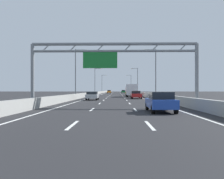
# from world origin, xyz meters

# --- Properties ---
(ground_plane) EXTENTS (260.00, 260.00, 0.00)m
(ground_plane) POSITION_xyz_m (0.00, 100.00, 0.00)
(ground_plane) COLOR #262628
(lane_dash_left_1) EXTENTS (0.16, 3.00, 0.01)m
(lane_dash_left_1) POSITION_xyz_m (-1.80, 12.50, 0.01)
(lane_dash_left_1) COLOR white
(lane_dash_left_1) RESTS_ON ground_plane
(lane_dash_left_2) EXTENTS (0.16, 3.00, 0.01)m
(lane_dash_left_2) POSITION_xyz_m (-1.80, 21.50, 0.01)
(lane_dash_left_2) COLOR white
(lane_dash_left_2) RESTS_ON ground_plane
(lane_dash_left_3) EXTENTS (0.16, 3.00, 0.01)m
(lane_dash_left_3) POSITION_xyz_m (-1.80, 30.50, 0.01)
(lane_dash_left_3) COLOR white
(lane_dash_left_3) RESTS_ON ground_plane
(lane_dash_left_4) EXTENTS (0.16, 3.00, 0.01)m
(lane_dash_left_4) POSITION_xyz_m (-1.80, 39.50, 0.01)
(lane_dash_left_4) COLOR white
(lane_dash_left_4) RESTS_ON ground_plane
(lane_dash_left_5) EXTENTS (0.16, 3.00, 0.01)m
(lane_dash_left_5) POSITION_xyz_m (-1.80, 48.50, 0.01)
(lane_dash_left_5) COLOR white
(lane_dash_left_5) RESTS_ON ground_plane
(lane_dash_left_6) EXTENTS (0.16, 3.00, 0.01)m
(lane_dash_left_6) POSITION_xyz_m (-1.80, 57.50, 0.01)
(lane_dash_left_6) COLOR white
(lane_dash_left_6) RESTS_ON ground_plane
(lane_dash_left_7) EXTENTS (0.16, 3.00, 0.01)m
(lane_dash_left_7) POSITION_xyz_m (-1.80, 66.50, 0.01)
(lane_dash_left_7) COLOR white
(lane_dash_left_7) RESTS_ON ground_plane
(lane_dash_left_8) EXTENTS (0.16, 3.00, 0.01)m
(lane_dash_left_8) POSITION_xyz_m (-1.80, 75.50, 0.01)
(lane_dash_left_8) COLOR white
(lane_dash_left_8) RESTS_ON ground_plane
(lane_dash_left_9) EXTENTS (0.16, 3.00, 0.01)m
(lane_dash_left_9) POSITION_xyz_m (-1.80, 84.50, 0.01)
(lane_dash_left_9) COLOR white
(lane_dash_left_9) RESTS_ON ground_plane
(lane_dash_left_10) EXTENTS (0.16, 3.00, 0.01)m
(lane_dash_left_10) POSITION_xyz_m (-1.80, 93.50, 0.01)
(lane_dash_left_10) COLOR white
(lane_dash_left_10) RESTS_ON ground_plane
(lane_dash_left_11) EXTENTS (0.16, 3.00, 0.01)m
(lane_dash_left_11) POSITION_xyz_m (-1.80, 102.50, 0.01)
(lane_dash_left_11) COLOR white
(lane_dash_left_11) RESTS_ON ground_plane
(lane_dash_left_12) EXTENTS (0.16, 3.00, 0.01)m
(lane_dash_left_12) POSITION_xyz_m (-1.80, 111.50, 0.01)
(lane_dash_left_12) COLOR white
(lane_dash_left_12) RESTS_ON ground_plane
(lane_dash_left_13) EXTENTS (0.16, 3.00, 0.01)m
(lane_dash_left_13) POSITION_xyz_m (-1.80, 120.50, 0.01)
(lane_dash_left_13) COLOR white
(lane_dash_left_13) RESTS_ON ground_plane
(lane_dash_left_14) EXTENTS (0.16, 3.00, 0.01)m
(lane_dash_left_14) POSITION_xyz_m (-1.80, 129.50, 0.01)
(lane_dash_left_14) COLOR white
(lane_dash_left_14) RESTS_ON ground_plane
(lane_dash_left_15) EXTENTS (0.16, 3.00, 0.01)m
(lane_dash_left_15) POSITION_xyz_m (-1.80, 138.50, 0.01)
(lane_dash_left_15) COLOR white
(lane_dash_left_15) RESTS_ON ground_plane
(lane_dash_left_16) EXTENTS (0.16, 3.00, 0.01)m
(lane_dash_left_16) POSITION_xyz_m (-1.80, 147.50, 0.01)
(lane_dash_left_16) COLOR white
(lane_dash_left_16) RESTS_ON ground_plane
(lane_dash_left_17) EXTENTS (0.16, 3.00, 0.01)m
(lane_dash_left_17) POSITION_xyz_m (-1.80, 156.50, 0.01)
(lane_dash_left_17) COLOR white
(lane_dash_left_17) RESTS_ON ground_plane
(lane_dash_right_1) EXTENTS (0.16, 3.00, 0.01)m
(lane_dash_right_1) POSITION_xyz_m (1.80, 12.50, 0.01)
(lane_dash_right_1) COLOR white
(lane_dash_right_1) RESTS_ON ground_plane
(lane_dash_right_2) EXTENTS (0.16, 3.00, 0.01)m
(lane_dash_right_2) POSITION_xyz_m (1.80, 21.50, 0.01)
(lane_dash_right_2) COLOR white
(lane_dash_right_2) RESTS_ON ground_plane
(lane_dash_right_3) EXTENTS (0.16, 3.00, 0.01)m
(lane_dash_right_3) POSITION_xyz_m (1.80, 30.50, 0.01)
(lane_dash_right_3) COLOR white
(lane_dash_right_3) RESTS_ON ground_plane
(lane_dash_right_4) EXTENTS (0.16, 3.00, 0.01)m
(lane_dash_right_4) POSITION_xyz_m (1.80, 39.50, 0.01)
(lane_dash_right_4) COLOR white
(lane_dash_right_4) RESTS_ON ground_plane
(lane_dash_right_5) EXTENTS (0.16, 3.00, 0.01)m
(lane_dash_right_5) POSITION_xyz_m (1.80, 48.50, 0.01)
(lane_dash_right_5) COLOR white
(lane_dash_right_5) RESTS_ON ground_plane
(lane_dash_right_6) EXTENTS (0.16, 3.00, 0.01)m
(lane_dash_right_6) POSITION_xyz_m (1.80, 57.50, 0.01)
(lane_dash_right_6) COLOR white
(lane_dash_right_6) RESTS_ON ground_plane
(lane_dash_right_7) EXTENTS (0.16, 3.00, 0.01)m
(lane_dash_right_7) POSITION_xyz_m (1.80, 66.50, 0.01)
(lane_dash_right_7) COLOR white
(lane_dash_right_7) RESTS_ON ground_plane
(lane_dash_right_8) EXTENTS (0.16, 3.00, 0.01)m
(lane_dash_right_8) POSITION_xyz_m (1.80, 75.50, 0.01)
(lane_dash_right_8) COLOR white
(lane_dash_right_8) RESTS_ON ground_plane
(lane_dash_right_9) EXTENTS (0.16, 3.00, 0.01)m
(lane_dash_right_9) POSITION_xyz_m (1.80, 84.50, 0.01)
(lane_dash_right_9) COLOR white
(lane_dash_right_9) RESTS_ON ground_plane
(lane_dash_right_10) EXTENTS (0.16, 3.00, 0.01)m
(lane_dash_right_10) POSITION_xyz_m (1.80, 93.50, 0.01)
(lane_dash_right_10) COLOR white
(lane_dash_right_10) RESTS_ON ground_plane
(lane_dash_right_11) EXTENTS (0.16, 3.00, 0.01)m
(lane_dash_right_11) POSITION_xyz_m (1.80, 102.50, 0.01)
(lane_dash_right_11) COLOR white
(lane_dash_right_11) RESTS_ON ground_plane
(lane_dash_right_12) EXTENTS (0.16, 3.00, 0.01)m
(lane_dash_right_12) POSITION_xyz_m (1.80, 111.50, 0.01)
(lane_dash_right_12) COLOR white
(lane_dash_right_12) RESTS_ON ground_plane
(lane_dash_right_13) EXTENTS (0.16, 3.00, 0.01)m
(lane_dash_right_13) POSITION_xyz_m (1.80, 120.50, 0.01)
(lane_dash_right_13) COLOR white
(lane_dash_right_13) RESTS_ON ground_plane
(lane_dash_right_14) EXTENTS (0.16, 3.00, 0.01)m
(lane_dash_right_14) POSITION_xyz_m (1.80, 129.50, 0.01)
(lane_dash_right_14) COLOR white
(lane_dash_right_14) RESTS_ON ground_plane
(lane_dash_right_15) EXTENTS (0.16, 3.00, 0.01)m
(lane_dash_right_15) POSITION_xyz_m (1.80, 138.50, 0.01)
(lane_dash_right_15) COLOR white
(lane_dash_right_15) RESTS_ON ground_plane
(lane_dash_right_16) EXTENTS (0.16, 3.00, 0.01)m
(lane_dash_right_16) POSITION_xyz_m (1.80, 147.50, 0.01)
(lane_dash_right_16) COLOR white
(lane_dash_right_16) RESTS_ON ground_plane
(lane_dash_right_17) EXTENTS (0.16, 3.00, 0.01)m
(lane_dash_right_17) POSITION_xyz_m (1.80, 156.50, 0.01)
(lane_dash_right_17) COLOR white
(lane_dash_right_17) RESTS_ON ground_plane
(edge_line_left) EXTENTS (0.16, 176.00, 0.01)m
(edge_line_left) POSITION_xyz_m (-5.25, 88.00, 0.01)
(edge_line_left) COLOR white
(edge_line_left) RESTS_ON ground_plane
(edge_line_right) EXTENTS (0.16, 176.00, 0.01)m
(edge_line_right) POSITION_xyz_m (5.25, 88.00, 0.01)
(edge_line_right) COLOR white
(edge_line_right) RESTS_ON ground_plane
(barrier_left) EXTENTS (0.45, 220.00, 0.95)m
(barrier_left) POSITION_xyz_m (-6.90, 110.00, 0.47)
(barrier_left) COLOR #9E9E99
(barrier_left) RESTS_ON ground_plane
(barrier_right) EXTENTS (0.45, 220.00, 0.95)m
(barrier_right) POSITION_xyz_m (6.90, 110.00, 0.47)
(barrier_right) COLOR #9E9E99
(barrier_right) RESTS_ON ground_plane
(sign_gantry) EXTENTS (16.64, 0.36, 6.36)m
(sign_gantry) POSITION_xyz_m (-0.18, 25.35, 4.85)
(sign_gantry) COLOR gray
(sign_gantry) RESTS_ON ground_plane
(streetlamp_left_mid) EXTENTS (2.58, 0.28, 9.50)m
(streetlamp_left_mid) POSITION_xyz_m (-7.47, 48.18, 5.40)
(streetlamp_left_mid) COLOR slate
(streetlamp_left_mid) RESTS_ON ground_plane
(streetlamp_right_mid) EXTENTS (2.58, 0.28, 9.50)m
(streetlamp_right_mid) POSITION_xyz_m (7.47, 48.18, 5.40)
(streetlamp_right_mid) COLOR slate
(streetlamp_right_mid) RESTS_ON ground_plane
(streetlamp_left_far) EXTENTS (2.58, 0.28, 9.50)m
(streetlamp_left_far) POSITION_xyz_m (-7.47, 89.63, 5.40)
(streetlamp_left_far) COLOR slate
(streetlamp_left_far) RESTS_ON ground_plane
(streetlamp_right_far) EXTENTS (2.58, 0.28, 9.50)m
(streetlamp_right_far) POSITION_xyz_m (7.47, 89.63, 5.40)
(streetlamp_right_far) COLOR slate
(streetlamp_right_far) RESTS_ON ground_plane
(streetlamp_left_distant) EXTENTS (2.58, 0.28, 9.50)m
(streetlamp_left_distant) POSITION_xyz_m (-7.47, 131.08, 5.40)
(streetlamp_left_distant) COLOR slate
(streetlamp_left_distant) RESTS_ON ground_plane
(streetlamp_right_distant) EXTENTS (2.58, 0.28, 9.50)m
(streetlamp_right_distant) POSITION_xyz_m (7.47, 131.08, 5.40)
(streetlamp_right_distant) COLOR slate
(streetlamp_right_distant) RESTS_ON ground_plane
(red_car) EXTENTS (1.78, 4.59, 1.43)m
(red_car) POSITION_xyz_m (3.81, 46.71, 0.73)
(red_car) COLOR red
(red_car) RESTS_ON ground_plane
(yellow_car) EXTENTS (1.80, 4.44, 1.56)m
(yellow_car) POSITION_xyz_m (3.70, 72.73, 0.79)
(yellow_car) COLOR yellow
(yellow_car) RESTS_ON ground_plane
(blue_car) EXTENTS (1.80, 4.30, 1.50)m
(blue_car) POSITION_xyz_m (3.54, 19.49, 0.77)
(blue_car) COLOR #2347AD
(blue_car) RESTS_ON ground_plane
(silver_car) EXTENTS (1.83, 4.29, 1.36)m
(silver_car) POSITION_xyz_m (-3.69, 40.54, 0.72)
(silver_car) COLOR #A8ADB2
(silver_car) RESTS_ON ground_plane
(green_car) EXTENTS (1.87, 4.13, 1.52)m
(green_car) POSITION_xyz_m (3.35, 121.24, 0.77)
(green_car) COLOR #1E7A38
(green_car) RESTS_ON ground_plane
(orange_car) EXTENTS (1.78, 4.36, 1.49)m
(orange_car) POSITION_xyz_m (-3.43, 116.21, 0.77)
(orange_car) COLOR orange
(orange_car) RESTS_ON ground_plane
(box_truck) EXTENTS (2.41, 7.65, 2.88)m
(box_truck) POSITION_xyz_m (3.64, 57.90, 1.58)
(box_truck) COLOR #B21E19
(box_truck) RESTS_ON ground_plane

